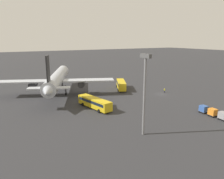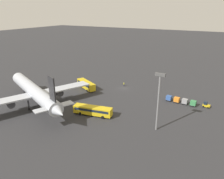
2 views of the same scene
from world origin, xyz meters
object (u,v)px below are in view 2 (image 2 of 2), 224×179
at_px(baggage_tug, 206,105).
at_px(airplane, 34,92).
at_px(cargo_cart_blue, 169,98).
at_px(shuttle_bus_far, 93,110).
at_px(worker_person, 124,84).
at_px(cargo_cart_green, 193,103).
at_px(cargo_cart_grey, 185,101).
at_px(cargo_cart_orange, 177,100).
at_px(shuttle_bus_near, 86,84).

bearing_deg(baggage_tug, airplane, 36.49).
bearing_deg(cargo_cart_blue, shuttle_bus_far, 52.23).
xyz_separation_m(baggage_tug, worker_person, (35.32, -6.05, -0.07)).
relative_size(shuttle_bus_far, cargo_cart_green, 6.12).
height_order(cargo_cart_grey, cargo_cart_orange, same).
relative_size(shuttle_bus_near, cargo_cart_orange, 5.51).
height_order(shuttle_bus_near, cargo_cart_grey, shuttle_bus_near).
bearing_deg(worker_person, shuttle_bus_near, 40.54).
xyz_separation_m(airplane, cargo_cart_grey, (-45.54, -27.92, -4.52)).
relative_size(shuttle_bus_near, shuttle_bus_far, 0.90).
relative_size(cargo_cart_grey, cargo_cart_orange, 1.00).
height_order(shuttle_bus_near, baggage_tug, shuttle_bus_near).
xyz_separation_m(airplane, cargo_cart_orange, (-42.59, -28.00, -4.52)).
relative_size(baggage_tug, worker_person, 1.47).
bearing_deg(cargo_cart_grey, worker_person, -14.31).
bearing_deg(baggage_tug, cargo_cart_blue, 11.23).
height_order(airplane, cargo_cart_grey, airplane).
distance_m(cargo_cart_grey, cargo_cart_blue, 5.92).
bearing_deg(cargo_cart_green, baggage_tug, -162.12).
bearing_deg(worker_person, cargo_cart_blue, 162.87).
xyz_separation_m(shuttle_bus_near, shuttle_bus_far, (-16.72, 19.69, -0.17)).
distance_m(shuttle_bus_far, cargo_cart_blue, 30.11).
relative_size(baggage_tug, cargo_cart_green, 1.19).
bearing_deg(shuttle_bus_near, cargo_cart_grey, -147.43).
bearing_deg(cargo_cart_orange, cargo_cart_green, 177.44).
height_order(cargo_cart_green, cargo_cart_grey, same).
height_order(baggage_tug, cargo_cart_grey, baggage_tug).
relative_size(airplane, shuttle_bus_far, 3.36).
distance_m(worker_person, cargo_cart_green, 32.04).
xyz_separation_m(cargo_cart_grey, cargo_cart_orange, (2.95, -0.08, 0.00)).
xyz_separation_m(shuttle_bus_near, worker_person, (-12.85, -10.99, -1.11)).
bearing_deg(cargo_cart_orange, airplane, 33.32).
distance_m(cargo_cart_green, cargo_cart_orange, 5.91).
xyz_separation_m(baggage_tug, cargo_cart_grey, (7.10, 1.15, 0.25)).
bearing_deg(shuttle_bus_near, worker_person, -112.16).
relative_size(airplane, baggage_tug, 17.27).
bearing_deg(shuttle_bus_far, baggage_tug, -152.57).
bearing_deg(cargo_cart_blue, cargo_cart_grey, 176.89).
xyz_separation_m(airplane, cargo_cart_blue, (-39.63, -28.24, -4.52)).
xyz_separation_m(baggage_tug, cargo_cart_orange, (10.06, 1.07, 0.25)).
xyz_separation_m(airplane, shuttle_bus_far, (-21.20, -4.44, -3.90)).
bearing_deg(cargo_cart_grey, cargo_cart_blue, -3.11).
bearing_deg(worker_person, airplane, 63.74).
bearing_deg(worker_person, cargo_cart_grey, 165.69).
height_order(baggage_tug, worker_person, baggage_tug).
distance_m(cargo_cart_green, cargo_cart_grey, 2.96).
xyz_separation_m(worker_person, cargo_cart_orange, (-25.27, 7.12, 0.32)).
xyz_separation_m(baggage_tug, cargo_cart_green, (4.15, 1.34, 0.25)).
relative_size(shuttle_bus_far, baggage_tug, 5.14).
relative_size(cargo_cart_orange, cargo_cart_blue, 1.00).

